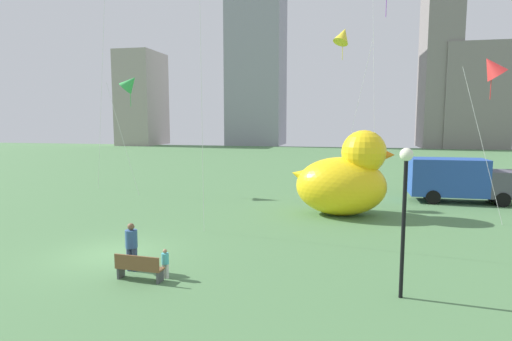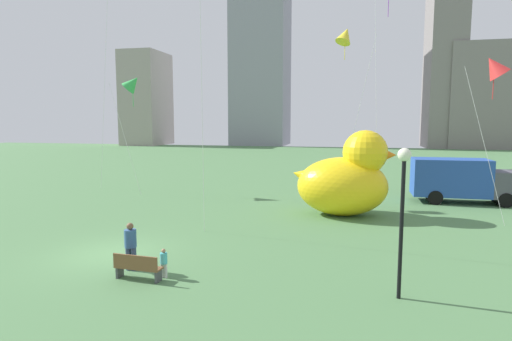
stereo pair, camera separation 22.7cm
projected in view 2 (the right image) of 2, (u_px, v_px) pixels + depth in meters
The scene contains 12 objects.
ground_plane at pixel (112, 254), 17.19m from camera, with size 140.00×140.00×0.00m, color #4E7B4A.
park_bench at pixel (137, 267), 14.31m from camera, with size 1.67×0.56×0.90m.
person_adult at pixel (131, 244), 15.22m from camera, with size 0.42×0.42×1.73m.
person_child at pixel (164, 262), 14.53m from camera, with size 0.25×0.25×1.02m.
giant_inflatable_duck at pixel (346, 179), 23.90m from camera, with size 5.80×3.72×4.81m.
lamppost at pixel (403, 193), 12.53m from camera, with size 0.39×0.39×4.56m.
box_truck at pixel (462, 181), 27.61m from camera, with size 6.48×2.41×2.85m.
city_skyline at pixel (311, 70), 86.53m from camera, with size 75.53×16.17×39.11m.
kite_yellow at pixel (345, 36), 30.21m from camera, with size 3.06×3.08×12.05m.
kite_green at pixel (133, 83), 31.12m from camera, with size 2.37×1.97×8.80m.
kite_purple at pixel (388, 0), 26.91m from camera, with size 1.11×1.44×14.19m.
kite_red at pixel (495, 67), 22.36m from camera, with size 2.38×2.19×8.91m.
Camera 2 is at (9.37, -14.97, 5.38)m, focal length 29.93 mm.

